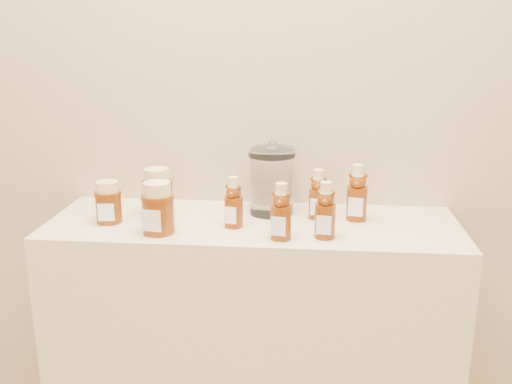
# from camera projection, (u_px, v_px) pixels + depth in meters

# --- Properties ---
(wall_back) EXTENTS (3.50, 0.02, 2.70)m
(wall_back) POSITION_uv_depth(u_px,v_px,m) (259.00, 61.00, 1.73)
(wall_back) COLOR tan
(wall_back) RESTS_ON ground
(display_table) EXTENTS (1.20, 0.40, 0.90)m
(display_table) POSITION_uv_depth(u_px,v_px,m) (253.00, 357.00, 1.79)
(display_table) COLOR beige
(display_table) RESTS_ON ground
(bear_bottle_back_left) EXTENTS (0.07, 0.07, 0.17)m
(bear_bottle_back_left) POSITION_uv_depth(u_px,v_px,m) (234.00, 199.00, 1.61)
(bear_bottle_back_left) COLOR #592307
(bear_bottle_back_left) RESTS_ON display_table
(bear_bottle_back_mid) EXTENTS (0.06, 0.06, 0.17)m
(bear_bottle_back_mid) POSITION_uv_depth(u_px,v_px,m) (318.00, 191.00, 1.68)
(bear_bottle_back_mid) COLOR #592307
(bear_bottle_back_mid) RESTS_ON display_table
(bear_bottle_back_right) EXTENTS (0.07, 0.07, 0.19)m
(bear_bottle_back_right) POSITION_uv_depth(u_px,v_px,m) (357.00, 189.00, 1.66)
(bear_bottle_back_right) COLOR #592307
(bear_bottle_back_right) RESTS_ON display_table
(bear_bottle_front_left) EXTENTS (0.07, 0.07, 0.18)m
(bear_bottle_front_left) POSITION_uv_depth(u_px,v_px,m) (281.00, 208.00, 1.51)
(bear_bottle_front_left) COLOR #592307
(bear_bottle_front_left) RESTS_ON display_table
(bear_bottle_front_right) EXTENTS (0.07, 0.07, 0.18)m
(bear_bottle_front_right) POSITION_uv_depth(u_px,v_px,m) (325.00, 206.00, 1.52)
(bear_bottle_front_right) COLOR #592307
(bear_bottle_front_right) RESTS_ON display_table
(honey_jar_left) EXTENTS (0.09, 0.09, 0.12)m
(honey_jar_left) POSITION_uv_depth(u_px,v_px,m) (108.00, 202.00, 1.65)
(honey_jar_left) COLOR #592307
(honey_jar_left) RESTS_ON display_table
(honey_jar_back) EXTENTS (0.10, 0.10, 0.14)m
(honey_jar_back) POSITION_uv_depth(u_px,v_px,m) (158.00, 192.00, 1.71)
(honey_jar_back) COLOR #592307
(honey_jar_back) RESTS_ON display_table
(honey_jar_front) EXTENTS (0.11, 0.11, 0.14)m
(honey_jar_front) POSITION_uv_depth(u_px,v_px,m) (158.00, 208.00, 1.56)
(honey_jar_front) COLOR #592307
(honey_jar_front) RESTS_ON display_table
(glass_canister) EXTENTS (0.16, 0.16, 0.22)m
(glass_canister) POSITION_uv_depth(u_px,v_px,m) (272.00, 179.00, 1.72)
(glass_canister) COLOR white
(glass_canister) RESTS_ON display_table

